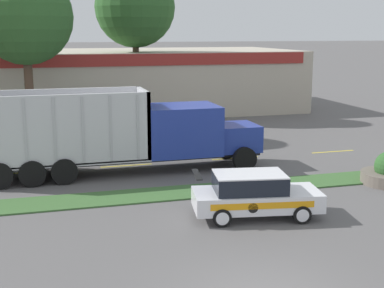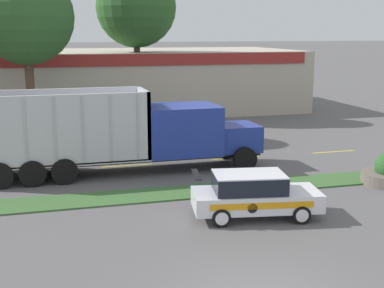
{
  "view_description": "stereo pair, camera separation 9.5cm",
  "coord_description": "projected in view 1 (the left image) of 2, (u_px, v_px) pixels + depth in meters",
  "views": [
    {
      "loc": [
        -4.72,
        -10.53,
        6.15
      ],
      "look_at": [
        0.94,
        9.48,
        1.74
      ],
      "focal_mm": 50.0,
      "sensor_mm": 36.0,
      "label": 1
    },
    {
      "loc": [
        -4.63,
        -10.56,
        6.15
      ],
      "look_at": [
        0.94,
        9.48,
        1.74
      ],
      "focal_mm": 50.0,
      "sensor_mm": 36.0,
      "label": 2
    }
  ],
  "objects": [
    {
      "name": "centre_line_4",
      "position": [
        126.0,
        166.0,
        24.9
      ],
      "size": [
        2.4,
        0.14,
        0.01
      ],
      "primitive_type": "cube",
      "color": "yellow",
      "rests_on": "ground_plane"
    },
    {
      "name": "centre_line_6",
      "position": [
        333.0,
        152.0,
        27.78
      ],
      "size": [
        2.4,
        0.14,
        0.01
      ],
      "primitive_type": "cube",
      "color": "yellow",
      "rests_on": "ground_plane"
    },
    {
      "name": "grass_verge",
      "position": [
        174.0,
        193.0,
        20.59
      ],
      "size": [
        120.0,
        1.77,
        0.06
      ],
      "primitive_type": "cube",
      "color": "#3D6633",
      "rests_on": "ground_plane"
    },
    {
      "name": "dump_truck_trail",
      "position": [
        149.0,
        135.0,
        23.71
      ],
      "size": [
        12.01,
        2.8,
        3.67
      ],
      "color": "black",
      "rests_on": "ground_plane"
    },
    {
      "name": "rally_car",
      "position": [
        254.0,
        194.0,
        17.9
      ],
      "size": [
        4.46,
        2.38,
        1.55
      ],
      "color": "white",
      "rests_on": "ground_plane"
    },
    {
      "name": "store_building_backdrop",
      "position": [
        72.0,
        81.0,
        41.14
      ],
      "size": [
        34.64,
        12.1,
        4.67
      ],
      "color": "#BCB29E",
      "rests_on": "ground_plane"
    },
    {
      "name": "centre_line_3",
      "position": [
        4.0,
        174.0,
        23.46
      ],
      "size": [
        2.4,
        0.14,
        0.01
      ],
      "primitive_type": "cube",
      "color": "yellow",
      "rests_on": "ground_plane"
    },
    {
      "name": "tree_behind_left",
      "position": [
        24.0,
        7.0,
        30.73
      ],
      "size": [
        5.55,
        5.55,
        11.12
      ],
      "color": "brown",
      "rests_on": "ground_plane"
    },
    {
      "name": "centre_line_5",
      "position": [
        235.0,
        158.0,
        26.34
      ],
      "size": [
        2.4,
        0.14,
        0.01
      ],
      "primitive_type": "cube",
      "color": "yellow",
      "rests_on": "ground_plane"
    }
  ]
}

